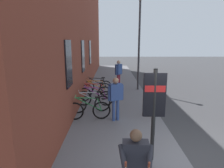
{
  "coord_description": "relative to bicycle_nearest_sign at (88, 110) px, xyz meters",
  "views": [
    {
      "loc": [
        -4.69,
        2.03,
        3.16
      ],
      "look_at": [
        3.4,
        1.98,
        1.38
      ],
      "focal_mm": 31.37,
      "sensor_mm": 36.0,
      "label": 1
    }
  ],
  "objects": [
    {
      "name": "bicycle_by_door",
      "position": [
        0.82,
        -0.01,
        0.0
      ],
      "size": [
        0.56,
        1.74,
        0.97
      ],
      "color": "black",
      "rests_on": "sidewalk_pavement"
    },
    {
      "name": "bicycle_mid_rack",
      "position": [
        4.13,
        -0.06,
        0.0
      ],
      "size": [
        0.48,
        1.76,
        0.97
      ],
      "color": "black",
      "rests_on": "sidewalk_pavement"
    },
    {
      "name": "pedestrian_by_facade",
      "position": [
        -0.1,
        -1.07,
        0.65
      ],
      "size": [
        0.41,
        0.6,
        1.7
      ],
      "color": "#334C8C",
      "rests_on": "sidewalk_pavement"
    },
    {
      "name": "street_lamp",
      "position": [
        4.92,
        -2.62,
        2.91
      ],
      "size": [
        0.28,
        0.28,
        5.63
      ],
      "color": "#333338",
      "rests_on": "sidewalk_pavement"
    },
    {
      "name": "sidewalk_pavement",
      "position": [
        5.41,
        -1.17,
        -0.45
      ],
      "size": [
        24.0,
        3.5,
        0.12
      ],
      "primitive_type": "cube",
      "color": "slate",
      "rests_on": "ground"
    },
    {
      "name": "bicycle_nearest_sign",
      "position": [
        0.0,
        0.0,
        0.0
      ],
      "size": [
        0.48,
        1.77,
        0.97
      ],
      "color": "black",
      "rests_on": "sidewalk_pavement"
    },
    {
      "name": "ground",
      "position": [
        3.41,
        -3.92,
        -0.51
      ],
      "size": [
        60.0,
        60.0,
        0.0
      ],
      "primitive_type": "plane",
      "color": "#38383A"
    },
    {
      "name": "bicycle_under_window",
      "position": [
        3.33,
        -0.06,
        0.0
      ],
      "size": [
        0.7,
        1.7,
        0.97
      ],
      "color": "black",
      "rests_on": "sidewalk_pavement"
    },
    {
      "name": "tourist_with_hotdogs",
      "position": [
        -4.27,
        -1.31,
        0.59
      ],
      "size": [
        0.55,
        0.61,
        1.59
      ],
      "color": "#4C724C",
      "rests_on": "sidewalk_pavement"
    },
    {
      "name": "bicycle_beside_lamp",
      "position": [
        2.55,
        -0.03,
        0.0
      ],
      "size": [
        0.67,
        1.71,
        0.97
      ],
      "color": "black",
      "rests_on": "sidewalk_pavement"
    },
    {
      "name": "station_facade",
      "position": [
        6.4,
        0.88,
        4.39
      ],
      "size": [
        22.0,
        0.65,
        9.8
      ],
      "color": "brown",
      "rests_on": "ground"
    },
    {
      "name": "pedestrian_crossing_street",
      "position": [
        0.35,
        -2.54,
        0.62
      ],
      "size": [
        0.6,
        0.38,
        1.66
      ],
      "color": "#B2A599",
      "rests_on": "sidewalk_pavement"
    },
    {
      "name": "transit_info_sign",
      "position": [
        -2.68,
        -1.95,
        1.21
      ],
      "size": [
        0.11,
        0.55,
        2.4
      ],
      "color": "black",
      "rests_on": "sidewalk_pavement"
    },
    {
      "name": "bicycle_leaning_wall",
      "position": [
        1.71,
        -0.13,
        0.0
      ],
      "size": [
        0.48,
        1.77,
        0.97
      ],
      "color": "black",
      "rests_on": "sidewalk_pavement"
    },
    {
      "name": "pedestrian_near_bus",
      "position": [
        5.55,
        -1.4,
        0.71
      ],
      "size": [
        0.59,
        0.5,
        1.8
      ],
      "color": "maroon",
      "rests_on": "sidewalk_pavement"
    }
  ]
}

